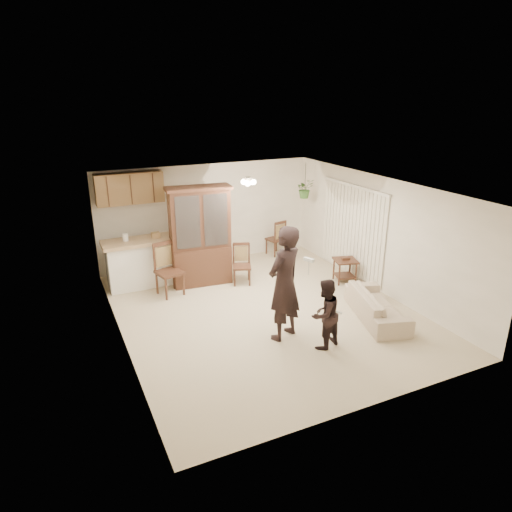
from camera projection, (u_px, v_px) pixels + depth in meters
name	position (u px, v px, depth m)	size (l,w,h in m)	color
floor	(264.00, 312.00, 9.13)	(6.50, 6.50, 0.00)	#B8A68B
ceiling	(265.00, 188.00, 8.28)	(5.50, 6.50, 0.02)	silver
wall_back	(208.00, 214.00, 11.48)	(5.50, 0.02, 2.50)	white
wall_front	(375.00, 328.00, 5.94)	(5.50, 0.02, 2.50)	white
wall_left	(117.00, 276.00, 7.61)	(0.02, 6.50, 2.50)	white
wall_right	(379.00, 235.00, 9.81)	(0.02, 6.50, 2.50)	white
breakfast_bar	(145.00, 264.00, 10.23)	(1.60, 0.55, 1.00)	white
bar_top	(142.00, 241.00, 10.04)	(1.75, 0.70, 0.08)	tan
upper_cabinets	(130.00, 188.00, 10.28)	(1.50, 0.34, 0.70)	olive
vertical_blinds	(352.00, 231.00, 10.61)	(0.06, 2.30, 2.10)	white
ceiling_fixture	(248.00, 182.00, 9.42)	(0.36, 0.36, 0.20)	#FFE6BF
hanging_plant	(305.00, 189.00, 11.47)	(0.43, 0.37, 0.48)	#285923
plant_cord	(305.00, 176.00, 11.36)	(0.01, 0.01, 0.65)	#29251E
sofa	(377.00, 300.00, 8.77)	(1.87, 0.73, 0.73)	beige
adult	(284.00, 291.00, 7.90)	(0.66, 0.43, 1.80)	black
child	(325.00, 311.00, 7.66)	(0.66, 0.51, 1.35)	black
china_hutch	(200.00, 237.00, 10.15)	(1.46, 0.67, 2.24)	#3D1F16
side_table	(345.00, 270.00, 10.48)	(0.61, 0.61, 0.60)	#3D1F16
chair_bar	(170.00, 280.00, 9.81)	(0.61, 0.61, 1.14)	#3D1F16
chair_hutch_left	(242.00, 273.00, 10.40)	(0.53, 0.53, 0.93)	#3D1F16
chair_hutch_right	(276.00, 245.00, 12.27)	(0.51, 0.51, 0.96)	#3D1F16
controller_adult	(309.00, 260.00, 7.38)	(0.06, 0.18, 0.06)	silver
controller_child	(339.00, 312.00, 7.43)	(0.03, 0.11, 0.03)	silver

